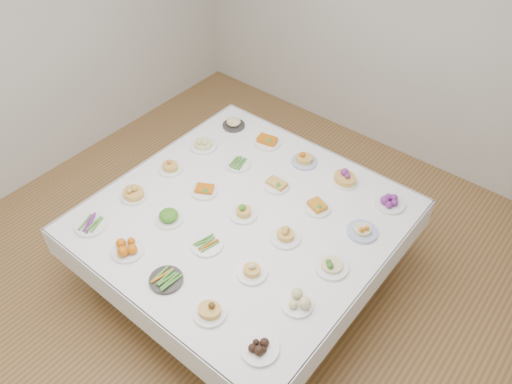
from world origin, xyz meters
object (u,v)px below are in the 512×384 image
Objects in this scene: dish_0 at (91,224)px; dish_24 at (390,200)px; dish_12 at (243,211)px; display_table at (244,221)px.

dish_24 is (1.63, 1.62, 0.02)m from dish_0.
dish_0 is 1.15m from dish_12.
dish_12 is 0.89× the size of dish_24.
display_table is at bearing 125.20° from dish_12.
display_table is at bearing -135.40° from dish_24.
dish_0 is at bearing -134.68° from display_table.
dish_12 reaches higher than display_table.
dish_24 is (0.81, 0.82, -0.00)m from dish_12.
dish_12 is 1.15m from dish_24.
dish_24 is at bearing 45.12° from dish_12.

